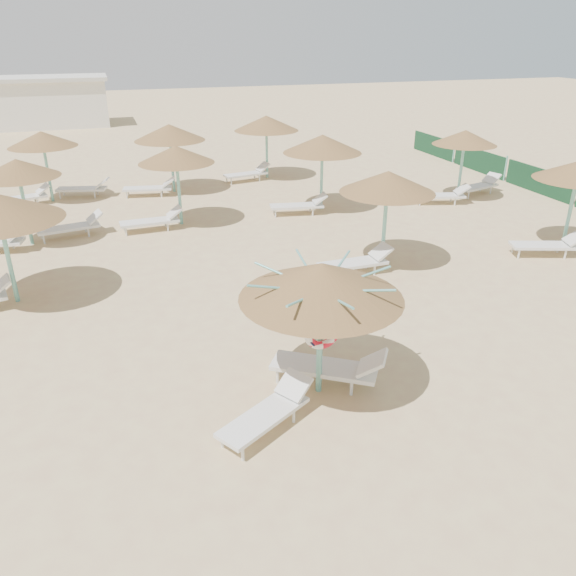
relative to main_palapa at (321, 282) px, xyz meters
name	(u,v)px	position (x,y,z in m)	size (l,w,h in m)	color
ground	(291,389)	(-0.47, 0.21, -2.21)	(120.00, 120.00, 0.00)	#CEB97D
main_palapa	(321,282)	(0.00, 0.00, 0.00)	(2.85, 2.85, 2.55)	#6AB8AF
lounger_main_a	(269,412)	(-1.18, -0.73, -1.89)	(1.88, 1.44, 0.68)	silver
lounger_main_b	(332,367)	(0.31, 0.14, -1.84)	(2.12, 1.71, 0.77)	silver
palapa_field	(238,153)	(1.12, 10.55, 0.10)	(19.94, 14.12, 2.73)	#6AB8AF
service_hut	(45,101)	(-6.47, 35.21, -0.57)	(8.40, 4.40, 3.25)	silver
windbreak_fence	(539,181)	(13.53, 10.16, -1.71)	(0.08, 19.84, 1.10)	#1B5228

